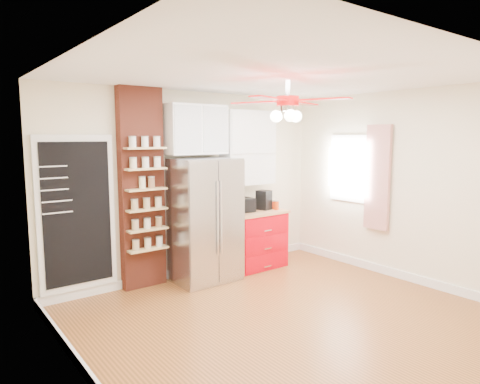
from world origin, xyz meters
TOP-DOWN VIEW (x-y plane):
  - floor at (0.00, 0.00)m, footprint 4.50×4.50m
  - ceiling at (0.00, 0.00)m, footprint 4.50×4.50m
  - wall_back at (0.00, 2.00)m, footprint 4.50×0.02m
  - wall_front at (0.00, -2.00)m, footprint 4.50×0.02m
  - wall_left at (-2.25, 0.00)m, footprint 0.02×4.00m
  - wall_right at (2.25, 0.00)m, footprint 0.02×4.00m
  - chalkboard at (-1.70, 1.96)m, footprint 0.95×0.05m
  - brick_pillar at (-0.85, 1.92)m, footprint 0.60×0.16m
  - fridge at (-0.05, 1.63)m, footprint 0.90×0.70m
  - upper_glass_cabinet at (-0.05, 1.82)m, footprint 0.90×0.35m
  - red_cabinet at (0.92, 1.68)m, footprint 0.94×0.64m
  - upper_shelf_unit at (0.92, 1.85)m, footprint 0.90×0.30m
  - window at (2.23, 0.90)m, footprint 0.04×0.75m
  - curtain at (2.18, 0.35)m, footprint 0.06×0.40m
  - ceiling_fan at (0.00, 0.00)m, footprint 1.40×1.40m
  - toaster_oven at (0.66, 1.69)m, footprint 0.41×0.30m
  - coffee_maker at (1.10, 1.67)m, footprint 0.22×0.24m
  - canister_left at (1.25, 1.54)m, footprint 0.09×0.09m
  - canister_right at (1.24, 1.67)m, footprint 0.14×0.14m
  - pantry_jar_oats at (-0.89, 1.81)m, footprint 0.11×0.11m
  - pantry_jar_beans at (-0.77, 1.79)m, footprint 0.09×0.09m

SIDE VIEW (x-z plane):
  - floor at x=0.00m, z-range 0.00..0.00m
  - red_cabinet at x=0.92m, z-range 0.00..0.90m
  - fridge at x=-0.05m, z-range 0.00..1.75m
  - canister_right at x=1.24m, z-range 0.90..1.02m
  - canister_left at x=1.25m, z-range 0.90..1.04m
  - toaster_oven at x=0.66m, z-range 0.90..1.11m
  - coffee_maker at x=1.10m, z-range 0.90..1.21m
  - chalkboard at x=-1.70m, z-range 0.12..2.08m
  - wall_back at x=0.00m, z-range 0.00..2.70m
  - wall_front at x=0.00m, z-range 0.00..2.70m
  - wall_left at x=-2.25m, z-range 0.00..2.70m
  - wall_right at x=2.25m, z-range 0.00..2.70m
  - brick_pillar at x=-0.85m, z-range 0.00..2.70m
  - pantry_jar_beans at x=-0.77m, z-range 1.37..1.51m
  - pantry_jar_oats at x=-0.89m, z-range 1.37..1.52m
  - curtain at x=2.18m, z-range 0.67..2.23m
  - window at x=2.23m, z-range 1.02..2.08m
  - upper_shelf_unit at x=0.92m, z-range 1.30..2.45m
  - upper_glass_cabinet at x=-0.05m, z-range 1.80..2.50m
  - ceiling_fan at x=0.00m, z-range 2.20..2.65m
  - ceiling at x=0.00m, z-range 2.70..2.70m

